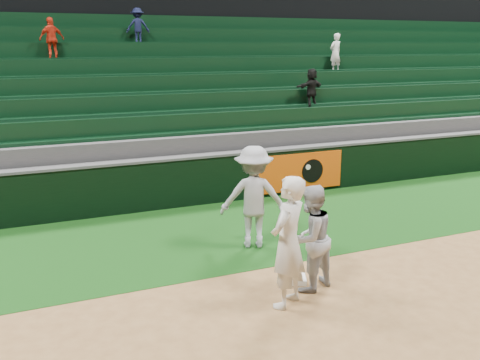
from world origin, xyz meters
name	(u,v)px	position (x,y,z in m)	size (l,w,h in m)	color
ground	(288,289)	(0.00, 0.00, 0.00)	(70.00, 70.00, 0.00)	brown
foul_grass	(222,232)	(0.00, 3.00, 0.00)	(36.00, 4.20, 0.01)	black
first_base	(294,279)	(0.23, 0.23, 0.04)	(0.39, 0.39, 0.09)	white
first_baseman	(288,242)	(-0.28, -0.46, 1.02)	(0.75, 0.49, 2.05)	silver
baserunner	(310,238)	(0.32, -0.10, 0.88)	(0.85, 0.66, 1.75)	#AAACB5
base_coach	(254,197)	(0.28, 1.98, 1.02)	(1.30, 0.75, 2.02)	#989AA4
field_wall	(190,180)	(0.03, 5.20, 0.63)	(36.00, 0.45, 1.25)	black
stadium_seating	(150,118)	(0.00, 8.97, 1.70)	(36.00, 5.95, 5.00)	#353537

